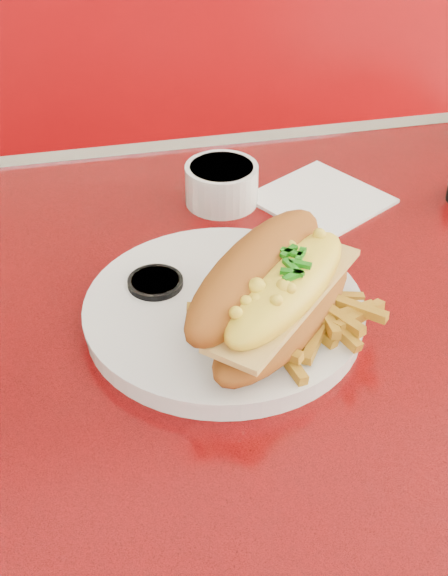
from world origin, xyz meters
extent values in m
cube|color=red|center=(0.00, 0.00, 0.75)|extent=(1.20, 0.80, 0.04)
cube|color=silver|center=(0.00, 0.40, 0.75)|extent=(1.22, 0.03, 0.04)
cylinder|color=silver|center=(0.00, 0.00, 0.37)|extent=(0.09, 0.09, 0.72)
cube|color=#9C0A0D|center=(0.00, 0.78, 0.23)|extent=(1.20, 0.50, 0.45)
cube|color=#9C0A0D|center=(0.00, 1.00, 0.68)|extent=(1.20, 0.08, 0.45)
cylinder|color=silver|center=(-0.17, 0.03, 0.78)|extent=(0.27, 0.27, 0.02)
cylinder|color=silver|center=(-0.17, 0.03, 0.79)|extent=(0.27, 0.27, 0.00)
ellipsoid|color=#965018|center=(-0.13, -0.02, 0.81)|extent=(0.20, 0.21, 0.04)
cube|color=#DAB661|center=(-0.13, -0.02, 0.83)|extent=(0.18, 0.18, 0.01)
ellipsoid|color=yellow|center=(-0.13, -0.02, 0.84)|extent=(0.17, 0.18, 0.04)
ellipsoid|color=#965018|center=(-0.15, 0.00, 0.84)|extent=(0.21, 0.21, 0.08)
cube|color=silver|center=(-0.11, 0.02, 0.79)|extent=(0.08, 0.12, 0.00)
cube|color=silver|center=(-0.15, 0.09, 0.79)|extent=(0.03, 0.04, 0.00)
cylinder|color=silver|center=(-0.13, 0.25, 0.79)|extent=(0.09, 0.09, 0.05)
cylinder|color=black|center=(-0.13, 0.25, 0.81)|extent=(0.08, 0.08, 0.01)
cylinder|color=black|center=(-0.23, 0.07, 0.78)|extent=(0.07, 0.07, 0.03)
cylinder|color=#EA8D55|center=(-0.23, 0.07, 0.79)|extent=(0.06, 0.06, 0.01)
cube|color=white|center=(-0.01, 0.22, 0.77)|extent=(0.18, 0.18, 0.00)
camera|label=1|loc=(-0.30, -0.56, 1.26)|focal=50.00mm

